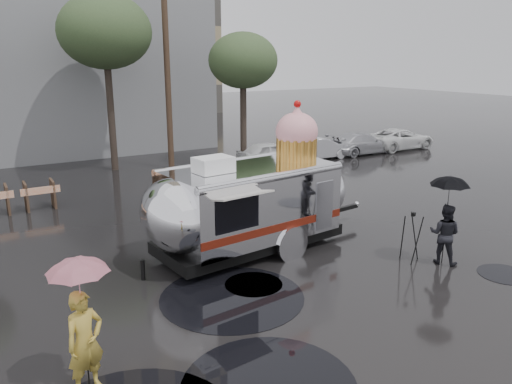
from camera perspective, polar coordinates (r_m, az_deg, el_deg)
ground at (r=11.91m, az=4.09°, el=-11.18°), size 120.00×120.00×0.00m
puddles at (r=9.74m, az=-2.58°, el=-17.65°), size 12.16×6.45×0.01m
utility_pole at (r=24.32m, az=-10.10°, el=13.44°), size 1.60×0.28×9.00m
tree_mid at (r=24.53m, az=-16.89°, el=17.08°), size 4.20×4.20×8.03m
tree_right at (r=24.89m, az=-1.50°, el=14.70°), size 3.36×3.36×6.42m
parked_cars at (r=27.78m, az=10.11°, el=5.54°), size 13.20×1.90×1.50m
airstream_trailer at (r=13.77m, az=-0.38°, el=-0.88°), size 7.74×3.47×4.18m
person_left at (r=8.75m, az=-18.94°, el=-15.97°), size 0.74×0.61×1.76m
umbrella_pink at (r=8.26m, az=-19.58°, el=-9.55°), size 1.18×1.18×2.36m
person_right at (r=13.97m, az=20.75°, el=-4.52°), size 0.74×0.88×1.61m
umbrella_black at (r=13.64m, az=21.21°, el=0.09°), size 1.23×1.23×2.39m
tripod at (r=13.83m, az=17.38°, el=-4.51°), size 0.56×0.53×1.36m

